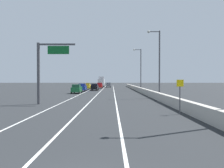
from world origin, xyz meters
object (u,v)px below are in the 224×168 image
at_px(car_yellow_0, 88,86).
at_px(car_green_3, 77,89).
at_px(lamp_post_right_second, 159,60).
at_px(car_red_2, 100,85).
at_px(car_blue_5, 83,87).
at_px(lamp_post_right_third, 141,67).
at_px(overhead_sign_gantry, 45,66).
at_px(box_truck, 102,82).
at_px(car_black_4, 95,87).
at_px(car_gray_1, 109,85).
at_px(speed_advisory_sign, 181,94).

distance_m(car_yellow_0, car_green_3, 22.54).
height_order(lamp_post_right_second, car_red_2, lamp_post_right_second).
bearing_deg(car_blue_5, lamp_post_right_third, 2.92).
xyz_separation_m(overhead_sign_gantry, car_yellow_0, (0.52, 45.48, -3.76)).
relative_size(car_red_2, box_truck, 0.55).
bearing_deg(lamp_post_right_third, overhead_sign_gantry, -115.13).
bearing_deg(car_green_3, lamp_post_right_second, -40.84).
bearing_deg(box_truck, car_black_4, -90.50).
xyz_separation_m(lamp_post_right_third, car_blue_5, (-14.95, -0.76, -5.28)).
distance_m(car_gray_1, car_blue_5, 32.19).
distance_m(lamp_post_right_third, car_black_4, 13.56).
distance_m(speed_advisory_sign, car_blue_5, 43.09).
relative_size(overhead_sign_gantry, car_red_2, 1.63).
bearing_deg(car_black_4, box_truck, 89.50).
xyz_separation_m(speed_advisory_sign, car_red_2, (-10.12, 61.48, -0.78)).
height_order(car_black_4, car_blue_5, car_blue_5).
height_order(speed_advisory_sign, box_truck, box_truck).
bearing_deg(car_green_3, speed_advisory_sign, -66.60).
xyz_separation_m(overhead_sign_gantry, lamp_post_right_second, (15.74, 9.77, 1.55)).
xyz_separation_m(speed_advisory_sign, box_truck, (-10.35, 79.01, 0.21)).
distance_m(lamp_post_right_second, car_red_2, 45.08).
bearing_deg(box_truck, car_red_2, -89.26).
distance_m(lamp_post_right_second, car_yellow_0, 39.18).
bearing_deg(car_red_2, box_truck, 90.74).
bearing_deg(car_yellow_0, box_truck, 82.61).
xyz_separation_m(car_gray_1, box_truck, (-3.09, 6.53, 1.04)).
relative_size(car_red_2, car_blue_5, 0.98).
distance_m(overhead_sign_gantry, car_black_4, 36.66).
relative_size(car_red_2, car_green_3, 0.98).
height_order(car_blue_5, box_truck, box_truck).
bearing_deg(speed_advisory_sign, box_truck, 97.46).
height_order(lamp_post_right_third, car_gray_1, lamp_post_right_third).
bearing_deg(lamp_post_right_third, car_gray_1, 105.76).
bearing_deg(overhead_sign_gantry, speed_advisory_sign, -31.10).
distance_m(lamp_post_right_second, lamp_post_right_third, 23.38).
relative_size(car_green_3, box_truck, 0.56).
distance_m(car_yellow_0, car_gray_1, 19.54).
relative_size(lamp_post_right_third, car_red_2, 2.39).
height_order(overhead_sign_gantry, car_yellow_0, overhead_sign_gantry).
height_order(car_red_2, car_black_4, car_red_2).
relative_size(speed_advisory_sign, box_truck, 0.36).
height_order(car_yellow_0, car_gray_1, car_yellow_0).
relative_size(car_gray_1, box_truck, 0.51).
height_order(overhead_sign_gantry, lamp_post_right_third, lamp_post_right_third).
bearing_deg(car_green_3, car_yellow_0, 89.97).
distance_m(car_gray_1, car_red_2, 11.36).
relative_size(speed_advisory_sign, lamp_post_right_second, 0.27).
distance_m(car_red_2, car_green_3, 30.23).
bearing_deg(lamp_post_right_second, car_green_3, 139.16).
height_order(car_green_3, box_truck, box_truck).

